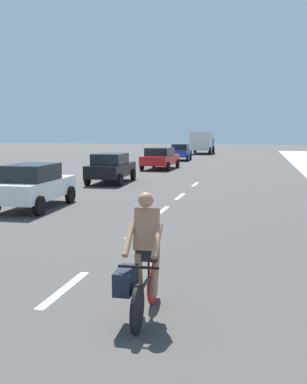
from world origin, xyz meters
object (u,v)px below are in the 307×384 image
Objects in this scene: cyclist at (142,262)px; delivery_truck at (202,142)px; parked_car_black at (111,167)px; parked_car_white at (34,185)px; parked_car_blue at (180,152)px; parked_car_red at (160,158)px.

cyclist is 49.57m from delivery_truck.
cyclist reaches higher than parked_car_black.
delivery_truck is (0.58, 41.41, 0.67)m from parked_car_white.
parked_car_black is 33.40m from delivery_truck.
parked_car_blue is at bearing 86.49° from parked_car_black.
parked_car_red is at bearing -90.92° from parked_car_blue.
parked_car_blue is 0.64× the size of delivery_truck.
parked_car_red and parked_car_blue have the same top height.
cyclist is 0.47× the size of parked_car_white.
cyclist is at bearing -83.48° from parked_car_blue.
parked_car_blue is at bearing 93.80° from parked_car_red.
parked_car_red is at bearing -89.63° from delivery_truck.
cyclist is at bearing -54.75° from parked_car_white.
cyclist is 25.60m from parked_car_red.
cyclist is at bearing -75.79° from parked_car_red.
parked_car_red is at bearing -80.30° from cyclist.
cyclist is 9.93m from parked_car_white.
delivery_truck reaches higher than parked_car_white.
parked_car_black is 0.90× the size of parked_car_red.
parked_car_black is at bearing -91.75° from parked_car_red.
cyclist is at bearing -83.41° from delivery_truck.
cyclist is 0.44× the size of parked_car_black.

